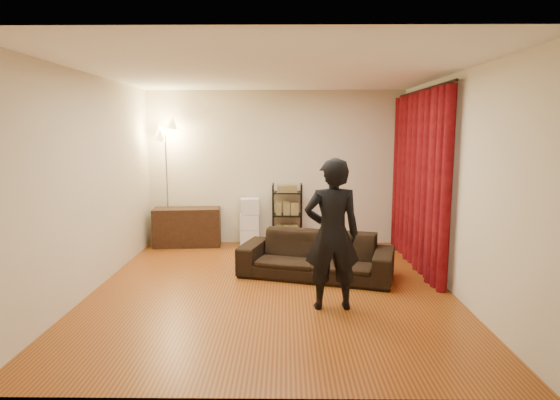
{
  "coord_description": "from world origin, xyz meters",
  "views": [
    {
      "loc": [
        0.17,
        -5.76,
        2.0
      ],
      "look_at": [
        0.1,
        0.3,
        1.1
      ],
      "focal_mm": 30.0,
      "sensor_mm": 36.0,
      "label": 1
    }
  ],
  "objects_px": {
    "media_cabinet": "(187,227)",
    "storage_boxes": "(250,222)",
    "floor_lamp": "(167,185)",
    "wire_shelf": "(287,215)",
    "sofa": "(316,255)",
    "person": "(332,234)"
  },
  "relations": [
    {
      "from": "media_cabinet",
      "to": "storage_boxes",
      "type": "height_order",
      "value": "storage_boxes"
    },
    {
      "from": "media_cabinet",
      "to": "floor_lamp",
      "type": "height_order",
      "value": "floor_lamp"
    },
    {
      "from": "storage_boxes",
      "to": "wire_shelf",
      "type": "xyz_separation_m",
      "value": [
        0.66,
        -0.03,
        0.13
      ]
    },
    {
      "from": "sofa",
      "to": "storage_boxes",
      "type": "xyz_separation_m",
      "value": [
        -1.04,
        1.82,
        0.11
      ]
    },
    {
      "from": "media_cabinet",
      "to": "storage_boxes",
      "type": "distance_m",
      "value": 1.1
    },
    {
      "from": "sofa",
      "to": "storage_boxes",
      "type": "distance_m",
      "value": 2.1
    },
    {
      "from": "sofa",
      "to": "wire_shelf",
      "type": "height_order",
      "value": "wire_shelf"
    },
    {
      "from": "person",
      "to": "floor_lamp",
      "type": "relative_size",
      "value": 0.8
    },
    {
      "from": "sofa",
      "to": "media_cabinet",
      "type": "distance_m",
      "value": 2.75
    },
    {
      "from": "media_cabinet",
      "to": "wire_shelf",
      "type": "height_order",
      "value": "wire_shelf"
    },
    {
      "from": "floor_lamp",
      "to": "wire_shelf",
      "type": "bearing_deg",
      "value": 1.38
    },
    {
      "from": "storage_boxes",
      "to": "floor_lamp",
      "type": "relative_size",
      "value": 0.39
    },
    {
      "from": "sofa",
      "to": "media_cabinet",
      "type": "bearing_deg",
      "value": 156.74
    },
    {
      "from": "person",
      "to": "sofa",
      "type": "bearing_deg",
      "value": -88.25
    },
    {
      "from": "sofa",
      "to": "media_cabinet",
      "type": "height_order",
      "value": "media_cabinet"
    },
    {
      "from": "person",
      "to": "media_cabinet",
      "type": "relative_size",
      "value": 1.49
    },
    {
      "from": "floor_lamp",
      "to": "sofa",
      "type": "bearing_deg",
      "value": -35.08
    },
    {
      "from": "wire_shelf",
      "to": "media_cabinet",
      "type": "bearing_deg",
      "value": 178.12
    },
    {
      "from": "sofa",
      "to": "floor_lamp",
      "type": "relative_size",
      "value": 0.97
    },
    {
      "from": "storage_boxes",
      "to": "floor_lamp",
      "type": "bearing_deg",
      "value": -176.57
    },
    {
      "from": "sofa",
      "to": "person",
      "type": "xyz_separation_m",
      "value": [
        0.1,
        -1.15,
        0.55
      ]
    },
    {
      "from": "storage_boxes",
      "to": "sofa",
      "type": "bearing_deg",
      "value": -60.12
    }
  ]
}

